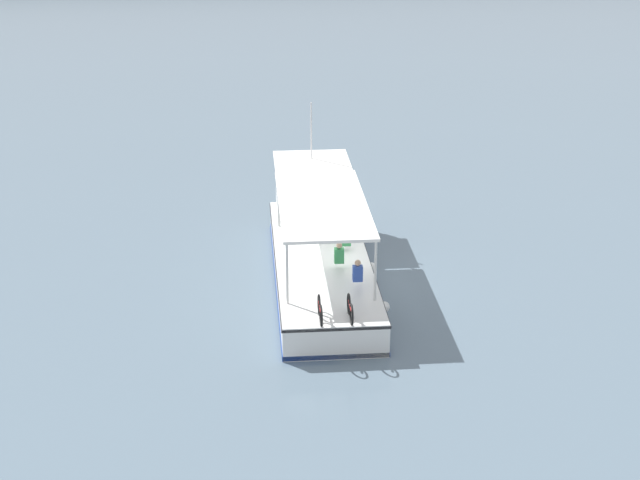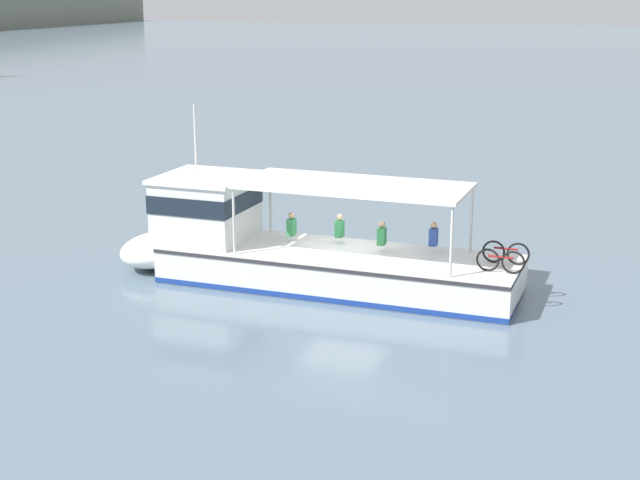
# 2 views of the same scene
# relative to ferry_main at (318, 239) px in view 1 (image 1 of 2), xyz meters

# --- Properties ---
(ground_plane) EXTENTS (400.00, 400.00, 0.00)m
(ground_plane) POSITION_rel_ferry_main_xyz_m (0.56, -1.57, -1.02)
(ground_plane) COLOR slate
(ferry_main) EXTENTS (3.86, 12.93, 5.32)m
(ferry_main) POSITION_rel_ferry_main_xyz_m (0.00, 0.00, 0.00)
(ferry_main) COLOR white
(ferry_main) RESTS_ON ground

